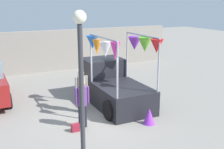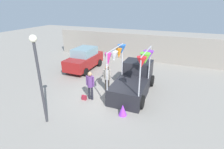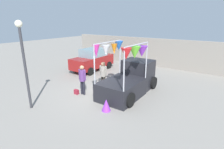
{
  "view_description": "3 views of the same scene",
  "coord_description": "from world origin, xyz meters",
  "px_view_note": "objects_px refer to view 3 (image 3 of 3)",
  "views": [
    {
      "loc": [
        -3.76,
        -9.33,
        4.39
      ],
      "look_at": [
        0.92,
        0.24,
        1.59
      ],
      "focal_mm": 45.0,
      "sensor_mm": 36.0,
      "label": 1
    },
    {
      "loc": [
        4.02,
        -8.57,
        5.35
      ],
      "look_at": [
        0.51,
        0.02,
        1.57
      ],
      "focal_mm": 28.0,
      "sensor_mm": 36.0,
      "label": 2
    },
    {
      "loc": [
        6.19,
        -7.4,
        4.18
      ],
      "look_at": [
        0.65,
        0.6,
        1.16
      ],
      "focal_mm": 28.0,
      "sensor_mm": 36.0,
      "label": 3
    }
  ],
  "objects_px": {
    "vendor_truck": "(130,78)",
    "person_customer": "(82,77)",
    "parked_car": "(93,59)",
    "street_lamp": "(23,54)",
    "person_vendor": "(103,73)",
    "folded_kite_bundle_violet": "(106,105)",
    "handbag": "(76,92)"
  },
  "relations": [
    {
      "from": "person_customer",
      "to": "person_vendor",
      "type": "distance_m",
      "value": 1.44
    },
    {
      "from": "vendor_truck",
      "to": "street_lamp",
      "type": "height_order",
      "value": "street_lamp"
    },
    {
      "from": "parked_car",
      "to": "street_lamp",
      "type": "xyz_separation_m",
      "value": [
        2.02,
        -7.07,
        1.77
      ]
    },
    {
      "from": "person_vendor",
      "to": "street_lamp",
      "type": "bearing_deg",
      "value": -109.53
    },
    {
      "from": "folded_kite_bundle_violet",
      "to": "vendor_truck",
      "type": "bearing_deg",
      "value": 94.26
    },
    {
      "from": "person_customer",
      "to": "street_lamp",
      "type": "height_order",
      "value": "street_lamp"
    },
    {
      "from": "parked_car",
      "to": "person_vendor",
      "type": "height_order",
      "value": "parked_car"
    },
    {
      "from": "handbag",
      "to": "street_lamp",
      "type": "height_order",
      "value": "street_lamp"
    },
    {
      "from": "street_lamp",
      "to": "folded_kite_bundle_violet",
      "type": "height_order",
      "value": "street_lamp"
    },
    {
      "from": "handbag",
      "to": "folded_kite_bundle_violet",
      "type": "relative_size",
      "value": 0.47
    },
    {
      "from": "parked_car",
      "to": "person_customer",
      "type": "relative_size",
      "value": 2.28
    },
    {
      "from": "vendor_truck",
      "to": "person_customer",
      "type": "xyz_separation_m",
      "value": [
        -2.09,
        -1.89,
        0.15
      ]
    },
    {
      "from": "vendor_truck",
      "to": "parked_car",
      "type": "relative_size",
      "value": 1.02
    },
    {
      "from": "parked_car",
      "to": "person_customer",
      "type": "xyz_separation_m",
      "value": [
        2.99,
        -4.37,
        0.12
      ]
    },
    {
      "from": "parked_car",
      "to": "person_customer",
      "type": "distance_m",
      "value": 5.3
    },
    {
      "from": "parked_car",
      "to": "street_lamp",
      "type": "relative_size",
      "value": 0.95
    },
    {
      "from": "person_customer",
      "to": "street_lamp",
      "type": "bearing_deg",
      "value": -109.77
    },
    {
      "from": "street_lamp",
      "to": "person_customer",
      "type": "bearing_deg",
      "value": 70.23
    },
    {
      "from": "vendor_truck",
      "to": "folded_kite_bundle_violet",
      "type": "bearing_deg",
      "value": -85.74
    },
    {
      "from": "vendor_truck",
      "to": "handbag",
      "type": "xyz_separation_m",
      "value": [
        -2.44,
        -2.09,
        -0.78
      ]
    },
    {
      "from": "vendor_truck",
      "to": "street_lamp",
      "type": "relative_size",
      "value": 0.97
    },
    {
      "from": "parked_car",
      "to": "street_lamp",
      "type": "height_order",
      "value": "street_lamp"
    },
    {
      "from": "person_vendor",
      "to": "folded_kite_bundle_violet",
      "type": "height_order",
      "value": "person_vendor"
    },
    {
      "from": "parked_car",
      "to": "person_customer",
      "type": "bearing_deg",
      "value": -55.64
    },
    {
      "from": "street_lamp",
      "to": "folded_kite_bundle_violet",
      "type": "relative_size",
      "value": 7.0
    },
    {
      "from": "folded_kite_bundle_violet",
      "to": "person_customer",
      "type": "bearing_deg",
      "value": 160.64
    },
    {
      "from": "parked_car",
      "to": "handbag",
      "type": "xyz_separation_m",
      "value": [
        2.64,
        -4.57,
        -0.8
      ]
    },
    {
      "from": "person_vendor",
      "to": "street_lamp",
      "type": "relative_size",
      "value": 0.42
    },
    {
      "from": "parked_car",
      "to": "handbag",
      "type": "relative_size",
      "value": 14.29
    },
    {
      "from": "vendor_truck",
      "to": "person_vendor",
      "type": "xyz_separation_m",
      "value": [
        -1.62,
        -0.53,
        0.15
      ]
    },
    {
      "from": "handbag",
      "to": "street_lamp",
      "type": "distance_m",
      "value": 3.64
    },
    {
      "from": "parked_car",
      "to": "folded_kite_bundle_violet",
      "type": "height_order",
      "value": "parked_car"
    }
  ]
}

